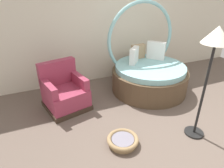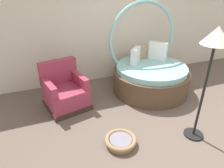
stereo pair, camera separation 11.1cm
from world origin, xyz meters
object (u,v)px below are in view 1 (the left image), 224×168
(red_armchair, at_px, (64,93))
(floor_lamp, at_px, (215,47))
(round_daybed, at_px, (148,73))
(pet_basket, at_px, (123,141))

(red_armchair, relative_size, floor_lamp, 0.53)
(round_daybed, relative_size, pet_basket, 3.93)
(round_daybed, relative_size, floor_lamp, 1.10)
(floor_lamp, bearing_deg, round_daybed, 86.04)
(pet_basket, bearing_deg, floor_lamp, -11.01)
(round_daybed, relative_size, red_armchair, 2.09)
(pet_basket, relative_size, floor_lamp, 0.28)
(round_daybed, xyz_separation_m, red_armchair, (-1.99, -0.02, -0.08))
(red_armchair, relative_size, pet_basket, 1.88)
(red_armchair, distance_m, floor_lamp, 2.80)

